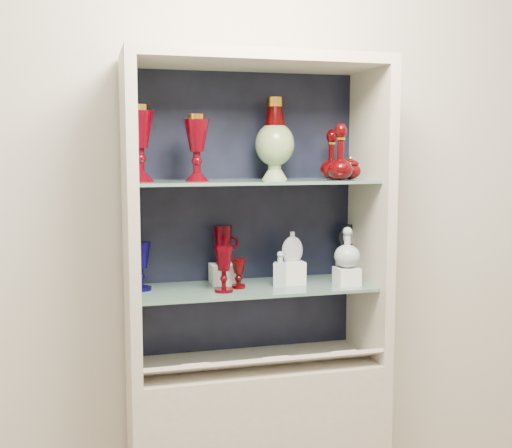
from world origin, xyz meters
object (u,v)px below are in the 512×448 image
object	(u,v)px
ruby_decanter_b	(331,153)
ruby_pitcher	(223,245)
enamel_urn	(275,139)
cobalt_goblet	(141,266)
flat_flask	(292,246)
ruby_decanter_a	(341,148)
ruby_goblet_small	(238,273)
pedestal_lamp_right	(197,148)
cameo_medallion	(348,238)
ruby_goblet_tall	(224,269)
pedestal_lamp_left	(140,143)
lidded_bowl	(350,167)
clear_square_bottle	(280,269)
clear_round_decanter	(347,248)

from	to	relation	value
ruby_decanter_b	ruby_pitcher	distance (m)	0.58
enamel_urn	cobalt_goblet	distance (m)	0.72
ruby_pitcher	flat_flask	size ratio (longest dim) A/B	1.26
enamel_urn	ruby_decanter_a	bearing A→B (deg)	-34.43
ruby_pitcher	ruby_goblet_small	bearing A→B (deg)	-63.42
pedestal_lamp_right	enamel_urn	bearing A→B (deg)	15.38
enamel_urn	ruby_decanter_b	xyz separation A→B (m)	(0.24, -0.01, -0.06)
ruby_decanter_a	ruby_decanter_b	size ratio (longest dim) A/B	1.16
cobalt_goblet	ruby_decanter_a	bearing A→B (deg)	-10.74
enamel_urn	cameo_medallion	bearing A→B (deg)	9.42
ruby_goblet_tall	ruby_pitcher	distance (m)	0.16
enamel_urn	cobalt_goblet	bearing A→B (deg)	-179.25
pedestal_lamp_right	ruby_pitcher	distance (m)	0.42
pedestal_lamp_left	lidded_bowl	world-z (taller)	pedestal_lamp_left
ruby_decanter_b	clear_square_bottle	xyz separation A→B (m)	(-0.24, -0.07, -0.46)
ruby_goblet_tall	lidded_bowl	bearing A→B (deg)	3.57
ruby_decanter_b	cameo_medallion	bearing A→B (deg)	31.51
cobalt_goblet	ruby_pitcher	size ratio (longest dim) A/B	1.19
ruby_decanter_b	cameo_medallion	xyz separation A→B (m)	(0.11, 0.07, -0.36)
ruby_decanter_b	lidded_bowl	world-z (taller)	ruby_decanter_b
ruby_pitcher	clear_round_decanter	xyz separation A→B (m)	(0.47, -0.15, -0.01)
lidded_bowl	clear_round_decanter	bearing A→B (deg)	-122.90
ruby_goblet_small	clear_round_decanter	size ratio (longest dim) A/B	0.75
ruby_goblet_tall	ruby_goblet_small	size ratio (longest dim) A/B	1.51
enamel_urn	clear_square_bottle	bearing A→B (deg)	-89.26
clear_square_bottle	pedestal_lamp_right	bearing A→B (deg)	-177.66
pedestal_lamp_right	ruby_pitcher	bearing A→B (deg)	43.82
ruby_decanter_a	cameo_medallion	size ratio (longest dim) A/B	1.94
pedestal_lamp_left	ruby_goblet_small	size ratio (longest dim) A/B	2.41
ruby_goblet_tall	ruby_goblet_small	distance (m)	0.09
cobalt_goblet	enamel_urn	bearing A→B (deg)	0.75
pedestal_lamp_right	lidded_bowl	size ratio (longest dim) A/B	2.61
ruby_pitcher	cameo_medallion	world-z (taller)	ruby_pitcher
pedestal_lamp_left	ruby_goblet_small	xyz separation A→B (m)	(0.37, 0.01, -0.50)
ruby_decanter_b	clear_round_decanter	xyz separation A→B (m)	(0.03, -0.11, -0.38)
pedestal_lamp_left	ruby_decanter_a	bearing A→B (deg)	-5.67
pedestal_lamp_right	cameo_medallion	distance (m)	0.79
pedestal_lamp_left	ruby_pitcher	size ratio (longest dim) A/B	1.78
pedestal_lamp_right	lidded_bowl	world-z (taller)	pedestal_lamp_right
ruby_goblet_tall	clear_square_bottle	xyz separation A→B (m)	(0.24, 0.04, -0.02)
pedestal_lamp_left	pedestal_lamp_right	xyz separation A→B (m)	(0.21, -0.02, -0.02)
pedestal_lamp_right	clear_round_decanter	distance (m)	0.71
ruby_pitcher	flat_flask	bearing A→B (deg)	-10.66
flat_flask	cameo_medallion	bearing A→B (deg)	15.79
ruby_decanter_b	lidded_bowl	bearing A→B (deg)	-56.71
pedestal_lamp_right	ruby_goblet_tall	xyz separation A→B (m)	(0.09, -0.03, -0.46)
ruby_goblet_small	flat_flask	bearing A→B (deg)	7.50
enamel_urn	lidded_bowl	distance (m)	0.32
ruby_decanter_a	cobalt_goblet	world-z (taller)	ruby_decanter_a
enamel_urn	cameo_medallion	size ratio (longest dim) A/B	2.56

